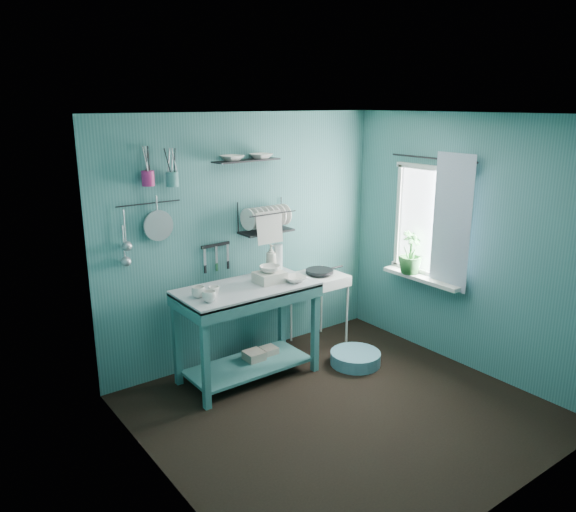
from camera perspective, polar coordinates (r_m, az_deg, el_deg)
floor at (r=5.08m, az=5.47°, el=-15.38°), size 3.20×3.20×0.00m
ceiling at (r=4.36m, az=6.33°, el=14.10°), size 3.20×3.20×0.00m
wall_back at (r=5.72m, az=-4.29°, el=1.80°), size 3.20×0.00×3.20m
wall_front at (r=3.67m, az=21.94°, el=-7.24°), size 3.20×0.00×3.20m
wall_left at (r=3.73m, az=-12.74°, el=-6.09°), size 0.00×3.00×3.00m
wall_right at (r=5.73m, az=17.79°, el=1.12°), size 0.00×3.00×3.00m
work_counter at (r=5.42m, az=-4.13°, el=-7.76°), size 1.32×0.68×0.93m
mug_left at (r=4.88m, az=-7.99°, el=-4.09°), size 0.12×0.12×0.10m
mug_mid at (r=5.01m, az=-7.54°, el=-3.58°), size 0.14×0.14×0.09m
mug_right at (r=5.00m, az=-9.08°, el=-3.63°), size 0.17×0.17×0.10m
wash_tub at (r=5.35m, az=-1.86°, el=-2.15°), size 0.28×0.22×0.10m
tub_bowl at (r=5.33m, az=-1.87°, el=-1.33°), size 0.20×0.19×0.06m
soap_bottle at (r=5.59m, az=-1.72°, el=-0.32°), size 0.11×0.12×0.30m
water_bottle at (r=5.66m, az=-1.01°, el=-0.20°), size 0.09×0.09×0.28m
counter_bowl at (r=5.37m, az=0.69°, el=-2.34°), size 0.22×0.22×0.05m
hotplate_stand at (r=6.19m, az=3.16°, el=-5.39°), size 0.54×0.54×0.79m
frying_pan at (r=6.05m, az=3.22°, el=-1.55°), size 0.30×0.30×0.03m
knife_strip at (r=5.51m, az=-7.37°, el=1.10°), size 0.32×0.03×0.03m
dish_rack at (r=5.65m, az=-2.22°, el=4.00°), size 0.58×0.31×0.32m
upper_shelf at (r=5.48m, az=-4.23°, el=9.66°), size 0.71×0.23×0.01m
shelf_bowl_left at (r=5.40m, az=-5.71°, el=9.56°), size 0.24×0.24×0.05m
shelf_bowl_right at (r=5.57m, az=-2.73°, el=9.70°), size 0.24×0.24×0.05m
utensil_cup_magenta at (r=5.05m, az=-14.03°, el=7.66°), size 0.11×0.11×0.13m
utensil_cup_teal at (r=5.14m, az=-11.68°, el=7.65°), size 0.11×0.11×0.13m
colander at (r=5.18m, az=-13.04°, el=3.04°), size 0.28×0.03×0.28m
ladle_outer at (r=5.07m, az=-16.27°, el=2.87°), size 0.01×0.01×0.30m
ladle_inner at (r=5.10m, az=-16.36°, el=1.34°), size 0.01×0.01×0.30m
hook_rail at (r=5.13m, az=-13.97°, el=5.20°), size 0.60×0.01×0.01m
window_glass at (r=5.95m, az=14.33°, el=3.38°), size 0.00×1.10×1.10m
windowsill at (r=6.04m, az=13.45°, el=-2.19°), size 0.16×0.95×0.04m
curtain at (r=5.71m, az=16.27°, el=3.26°), size 0.00×1.35×1.35m
curtain_rod at (r=5.82m, az=14.47°, el=9.59°), size 0.02×1.05×0.02m
potted_plant at (r=6.05m, az=12.35°, el=0.33°), size 0.30×0.30×0.45m
storage_tin_large at (r=5.65m, az=-3.46°, el=-10.67°), size 0.18×0.18×0.22m
storage_tin_small at (r=5.78m, az=-1.94°, el=-10.15°), size 0.15×0.15×0.20m
floor_basin at (r=5.86m, az=6.86°, el=-10.26°), size 0.51×0.51×0.13m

